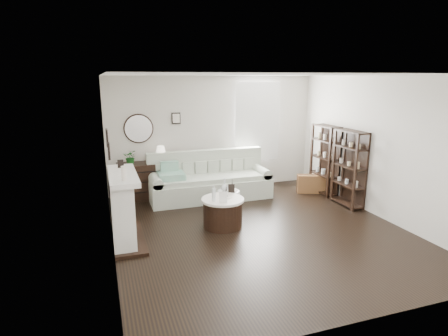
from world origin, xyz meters
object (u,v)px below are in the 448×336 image
object	(u,v)px
drum_table	(223,212)
pedestal_table	(229,193)
sofa	(209,183)
dresser	(146,181)

from	to	relation	value
drum_table	pedestal_table	distance (m)	0.55
sofa	dresser	size ratio (longest dim) A/B	2.19
dresser	pedestal_table	xyz separation A→B (m)	(1.37, -1.68, 0.07)
sofa	pedestal_table	world-z (taller)	sofa
sofa	dresser	world-z (taller)	sofa
dresser	pedestal_table	world-z (taller)	dresser
pedestal_table	drum_table	bearing A→B (deg)	-121.15
drum_table	pedestal_table	xyz separation A→B (m)	(0.26, 0.44, 0.21)
sofa	pedestal_table	bearing A→B (deg)	-89.38
sofa	drum_table	size ratio (longest dim) A/B	3.48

